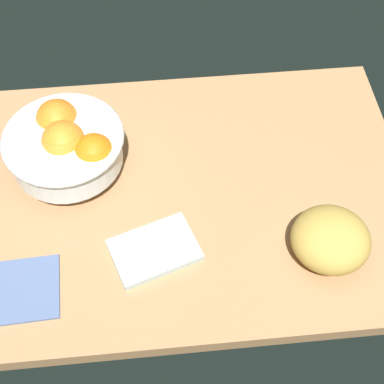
{
  "coord_description": "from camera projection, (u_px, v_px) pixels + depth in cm",
  "views": [
    {
      "loc": [
        -5.33,
        -62.55,
        87.11
      ],
      "look_at": [
        0.38,
        -3.96,
        5.0
      ],
      "focal_mm": 54.46,
      "sensor_mm": 36.0,
      "label": 1
    }
  ],
  "objects": [
    {
      "name": "bread_loaf",
      "position": [
        331.0,
        240.0,
        0.96
      ],
      "size": [
        16.69,
        16.46,
        8.31
      ],
      "primitive_type": "ellipsoid",
      "rotation": [
        0.0,
        0.0,
        2.83
      ],
      "color": "gold",
      "rests_on": "ground"
    },
    {
      "name": "fruit_bowl",
      "position": [
        66.0,
        145.0,
        1.05
      ],
      "size": [
        21.95,
        21.95,
        11.57
      ],
      "color": "white",
      "rests_on": "ground"
    },
    {
      "name": "ground_plane",
      "position": [
        188.0,
        195.0,
        1.09
      ],
      "size": [
        82.26,
        59.24,
        3.0
      ],
      "primitive_type": "cube",
      "color": "#AC7A50"
    },
    {
      "name": "napkin_folded",
      "position": [
        13.0,
        290.0,
        0.95
      ],
      "size": [
        15.44,
        12.25,
        0.98
      ],
      "primitive_type": "cube",
      "rotation": [
        0.0,
        0.0,
        0.04
      ],
      "color": "slate",
      "rests_on": "ground"
    },
    {
      "name": "napkin_spare",
      "position": [
        155.0,
        250.0,
        0.99
      ],
      "size": [
        16.67,
        13.86,
        1.39
      ],
      "primitive_type": "cube",
      "rotation": [
        0.0,
        0.0,
        0.32
      ],
      "color": "#B1C4C4",
      "rests_on": "ground"
    }
  ]
}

